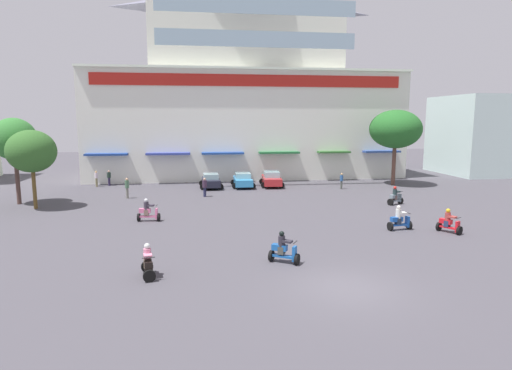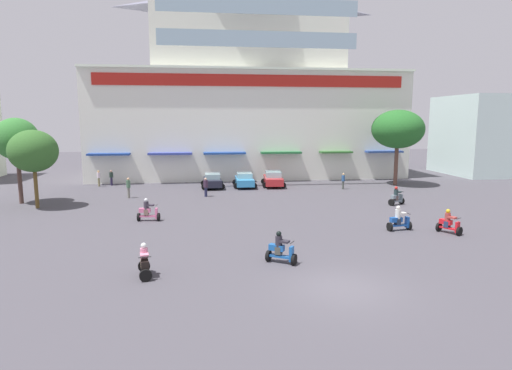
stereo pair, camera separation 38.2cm
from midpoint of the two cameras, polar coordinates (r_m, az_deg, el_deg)
The scene contains 20 objects.
ground_plane at distance 29.87m, azimuth 3.86°, elevation -4.13°, with size 128.00×128.00×0.00m, color #48454C.
colonial_building at distance 52.05m, azimuth -0.98°, elevation 11.85°, with size 35.36×16.75×22.13m.
flank_building_right at distance 59.84m, azimuth 28.53°, elevation 5.83°, with size 9.78×10.03×9.46m.
plaza_tree_0 at distance 38.37m, azimuth -28.97°, elevation 5.33°, with size 3.33×3.26×6.76m.
plaza_tree_1 at distance 45.56m, azimuth 18.54°, elevation 7.03°, with size 5.10×5.47×7.60m.
plaza_tree_2 at distance 35.83m, azimuth -27.21°, elevation 4.01°, with size 3.49×3.55×5.88m.
parked_car_0 at distance 42.11m, azimuth -5.54°, elevation 0.59°, with size 2.30×3.91×1.41m.
parked_car_1 at distance 42.38m, azimuth -1.29°, elevation 0.69°, with size 2.34×4.01×1.43m.
parked_car_2 at distance 42.95m, azimuth 2.55°, elevation 0.83°, with size 2.53×4.34×1.51m.
scooter_rider_0 at distance 27.32m, azimuth 18.86°, elevation -4.47°, with size 1.49×0.69×1.52m.
scooter_rider_1 at distance 29.10m, azimuth -13.79°, elevation -3.43°, with size 1.49×0.66×1.52m.
scooter_rider_3 at distance 27.71m, azimuth 24.60°, elevation -4.68°, with size 1.15×1.47×1.44m.
scooter_rider_4 at distance 35.33m, azimuth 18.46°, elevation -1.56°, with size 1.44×1.07×1.47m.
scooter_rider_5 at distance 20.17m, azimuth 3.85°, elevation -8.59°, with size 1.47×1.19×1.51m.
scooter_rider_6 at distance 19.04m, azimuth -14.03°, elevation -9.99°, with size 0.76×1.45×1.45m.
pedestrian_0 at distance 37.91m, azimuth -16.31°, elevation -0.18°, with size 0.43×0.43×1.75m.
pedestrian_1 at distance 37.32m, azimuth -6.40°, elevation -0.14°, with size 0.41×0.41×1.65m.
pedestrian_2 at distance 45.77m, azimuth -18.44°, elevation 1.05°, with size 0.42×0.42×1.57m.
pedestrian_3 at distance 41.94m, azimuth 11.76°, elevation 0.65°, with size 0.40×0.40×1.55m.
pedestrian_4 at distance 45.52m, azimuth -19.94°, elevation 0.97°, with size 0.41×0.41×1.60m.
Camera 2 is at (-5.42, -15.61, 6.61)m, focal length 30.11 mm.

